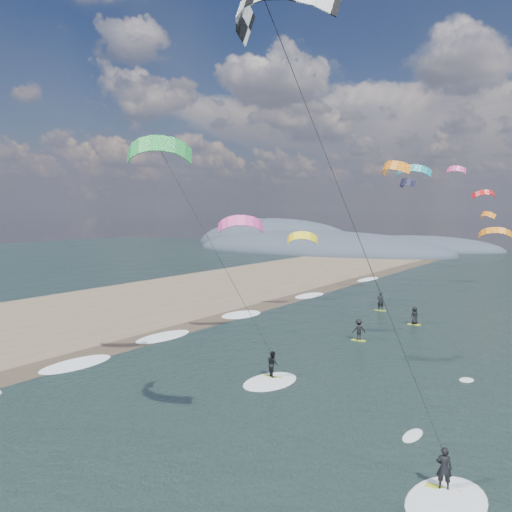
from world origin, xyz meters
The scene contains 9 objects.
ground centered at (0.00, 0.00, 0.00)m, with size 260.00×260.00×0.00m, color black.
sand_strip centered at (-24.00, 10.00, 0.00)m, with size 26.00×240.00×0.00m, color brown.
wet_sand_strip centered at (-12.00, 10.00, 0.00)m, with size 3.00×240.00×0.00m, color #382D23.
coastal_hills centered at (-44.84, 107.86, 0.00)m, with size 80.00×41.00×15.00m.
kitesurfer_near_a centered at (10.25, -3.01, 12.62)m, with size 7.61×8.63×17.07m.
kitesurfer_near_b centered at (-1.01, 6.07, 9.03)m, with size 6.92×8.87×14.35m.
far_kitesurfers centered at (1.72, 27.36, 0.83)m, with size 5.96×14.03×1.81m.
bg_kite_field centered at (-0.68, 50.28, 11.29)m, with size 16.20×65.24×9.90m.
shoreline_surf centered at (-10.80, 14.75, 0.00)m, with size 2.40×79.40×0.11m.
Camera 1 is at (18.05, -18.25, 9.97)m, focal length 40.00 mm.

